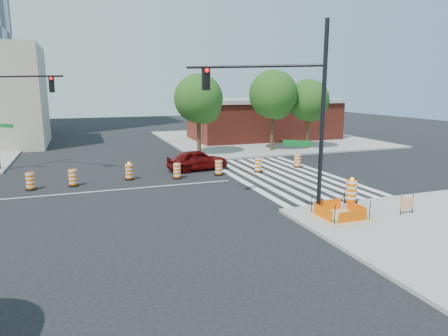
# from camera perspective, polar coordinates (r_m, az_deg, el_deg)

# --- Properties ---
(ground) EXTENTS (120.00, 120.00, 0.00)m
(ground) POSITION_cam_1_polar(r_m,az_deg,el_deg) (24.21, -15.12, -3.03)
(ground) COLOR black
(ground) RESTS_ON ground
(sidewalk_ne) EXTENTS (22.00, 22.00, 0.15)m
(sidewalk_ne) POSITION_cam_1_polar(r_m,az_deg,el_deg) (46.25, 5.62, 4.18)
(sidewalk_ne) COLOR gray
(sidewalk_ne) RESTS_ON ground
(crosswalk_east) EXTENTS (6.75, 13.50, 0.01)m
(crosswalk_east) POSITION_cam_1_polar(r_m,az_deg,el_deg) (27.28, 8.42, -1.12)
(crosswalk_east) COLOR silver
(crosswalk_east) RESTS_ON ground
(lane_centerline) EXTENTS (14.00, 0.12, 0.01)m
(lane_centerline) POSITION_cam_1_polar(r_m,az_deg,el_deg) (24.21, -15.12, -3.02)
(lane_centerline) COLOR silver
(lane_centerline) RESTS_ON ground
(excavation_pit) EXTENTS (2.20, 2.20, 0.90)m
(excavation_pit) POSITION_cam_1_polar(r_m,az_deg,el_deg) (18.85, 16.16, -6.51)
(excavation_pit) COLOR tan
(excavation_pit) RESTS_ON ground
(brick_storefront) EXTENTS (16.50, 8.50, 4.60)m
(brick_storefront) POSITION_cam_1_polar(r_m,az_deg,el_deg) (46.02, 5.67, 6.95)
(brick_storefront) COLOR maroon
(brick_storefront) RESTS_ON ground
(red_coupe) EXTENTS (4.55, 2.26, 1.49)m
(red_coupe) POSITION_cam_1_polar(r_m,az_deg,el_deg) (28.85, -3.83, 1.16)
(red_coupe) COLOR #570707
(red_coupe) RESTS_ON ground
(signal_pole_se) EXTENTS (5.26, 4.09, 8.62)m
(signal_pole_se) POSITION_cam_1_polar(r_m,az_deg,el_deg) (18.49, 8.37, 9.42)
(signal_pole_se) COLOR black
(signal_pole_se) RESTS_ON ground
(signal_pole_nw) EXTENTS (4.96, 4.09, 8.32)m
(signal_pole_nw) POSITION_cam_1_polar(r_m,az_deg,el_deg) (31.12, -28.16, 8.66)
(signal_pole_nw) COLOR black
(signal_pole_nw) RESTS_ON ground
(pit_drum) EXTENTS (0.67, 0.67, 1.31)m
(pit_drum) POSITION_cam_1_polar(r_m,az_deg,el_deg) (21.16, 17.72, -3.31)
(pit_drum) COLOR black
(pit_drum) RESTS_ON ground
(barricade) EXTENTS (0.78, 0.06, 0.92)m
(barricade) POSITION_cam_1_polar(r_m,az_deg,el_deg) (20.23, 24.69, -4.62)
(barricade) COLOR #FC5E05
(barricade) RESTS_ON ground
(tree_north_c) EXTENTS (4.13, 4.13, 7.03)m
(tree_north_c) POSITION_cam_1_polar(r_m,az_deg,el_deg) (34.19, -3.59, 9.47)
(tree_north_c) COLOR #382314
(tree_north_c) RESTS_ON ground
(tree_north_d) EXTENTS (4.39, 4.39, 7.46)m
(tree_north_d) POSITION_cam_1_polar(r_m,az_deg,el_deg) (37.00, 7.06, 10.02)
(tree_north_d) COLOR #382314
(tree_north_d) RESTS_ON ground
(tree_north_e) EXTENTS (3.93, 3.91, 6.65)m
(tree_north_e) POSITION_cam_1_polar(r_m,az_deg,el_deg) (38.78, 11.96, 9.10)
(tree_north_e) COLOR #382314
(tree_north_e) RESTS_ON ground
(median_drum_2) EXTENTS (0.60, 0.60, 1.02)m
(median_drum_2) POSITION_cam_1_polar(r_m,az_deg,el_deg) (25.83, -25.92, -1.81)
(median_drum_2) COLOR black
(median_drum_2) RESTS_ON ground
(median_drum_3) EXTENTS (0.60, 0.60, 1.02)m
(median_drum_3) POSITION_cam_1_polar(r_m,az_deg,el_deg) (25.81, -20.77, -1.40)
(median_drum_3) COLOR black
(median_drum_3) RESTS_ON ground
(median_drum_4) EXTENTS (0.60, 0.60, 1.18)m
(median_drum_4) POSITION_cam_1_polar(r_m,az_deg,el_deg) (26.53, -13.39, -0.60)
(median_drum_4) COLOR black
(median_drum_4) RESTS_ON ground
(median_drum_5) EXTENTS (0.60, 0.60, 1.02)m
(median_drum_5) POSITION_cam_1_polar(r_m,az_deg,el_deg) (26.28, -6.71, -0.50)
(median_drum_5) COLOR black
(median_drum_5) RESTS_ON ground
(median_drum_6) EXTENTS (0.60, 0.60, 1.02)m
(median_drum_6) POSITION_cam_1_polar(r_m,az_deg,el_deg) (27.14, -0.77, -0.04)
(median_drum_6) COLOR black
(median_drum_6) RESTS_ON ground
(median_drum_7) EXTENTS (0.60, 0.60, 1.02)m
(median_drum_7) POSITION_cam_1_polar(r_m,az_deg,el_deg) (28.21, 4.91, 0.36)
(median_drum_7) COLOR black
(median_drum_7) RESTS_ON ground
(median_drum_8) EXTENTS (0.60, 0.60, 1.02)m
(median_drum_8) POSITION_cam_1_polar(r_m,az_deg,el_deg) (30.30, 10.46, 0.98)
(median_drum_8) COLOR black
(median_drum_8) RESTS_ON ground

